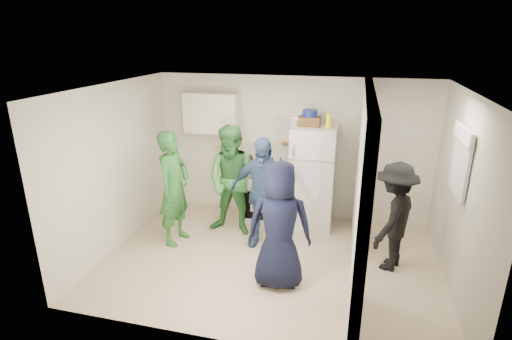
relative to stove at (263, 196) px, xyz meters
The scene contains 38 objects.
floor 1.50m from the stove, 72.39° to the right, with size 4.80×4.80×0.00m, color tan.
wall_back 0.99m from the stove, 37.19° to the left, with size 4.80×4.80×0.00m, color silver.
wall_front 3.21m from the stove, 81.94° to the right, with size 4.80×4.80×0.00m, color silver.
wall_left 2.53m from the stove, 145.12° to the right, with size 3.40×3.40×0.00m, color silver.
wall_right 3.25m from the stove, 25.79° to the right, with size 3.40×3.40×0.00m, color silver.
ceiling 2.52m from the stove, 72.39° to the right, with size 4.80×4.80×0.00m, color white.
partition_pier_back 1.85m from the stove, ahead, with size 0.12×1.20×2.50m, color silver.
partition_pier_front 3.07m from the stove, 56.50° to the right, with size 0.12×1.20×2.50m, color silver.
partition_header 2.84m from the stove, 39.96° to the right, with size 0.12×1.00×0.40m, color silver.
stove is the anchor object (origin of this frame).
upper_cabinet 1.72m from the stove, behind, with size 0.95×0.34×0.70m, color silver.
fridge 0.97m from the stove, ahead, with size 0.72×0.70×1.74m, color silver.
wicker_basket 1.58m from the stove, ahead, with size 0.35×0.25×0.15m, color brown.
blue_bowl 1.70m from the stove, ahead, with size 0.24×0.24×0.11m, color navy.
yellow_cup_stack_top 1.80m from the stove, ahead, with size 0.09×0.09×0.25m, color yellow.
wall_clock 1.40m from the stove, 32.59° to the left, with size 0.22×0.22×0.03m, color white.
spice_shelf 1.06m from the stove, 32.77° to the left, with size 0.35×0.08×0.03m, color olive.
nook_window 3.28m from the stove, 22.57° to the right, with size 0.03×0.70×0.80m, color black.
nook_window_frame 3.27m from the stove, 22.68° to the right, with size 0.04×0.76×0.86m, color white.
nook_valance 3.40m from the stove, 22.86° to the right, with size 0.04×0.82×0.18m, color white.
yellow_cup_stack_stove 0.61m from the stove, 118.61° to the right, with size 0.09×0.09×0.25m, color yellow.
red_cup 0.57m from the stove, 42.27° to the right, with size 0.09×0.09×0.12m, color red.
person_green_left 1.68m from the stove, 134.95° to the right, with size 0.66×0.43×1.81m, color #2E732F.
person_green_center 0.87m from the stove, 118.37° to the right, with size 0.88×0.69×1.82m, color #367C36.
person_denim 1.02m from the stove, 77.96° to the right, with size 1.02×0.43×1.74m, color #38537C.
person_navy 2.04m from the stove, 70.83° to the right, with size 0.83×0.54×1.70m, color black.
person_nook 2.39m from the stove, 27.57° to the right, with size 1.00×0.58×1.55m, color black.
bottle_a 0.64m from the stove, 156.48° to the left, with size 0.07×0.07×0.27m, color brown.
bottle_b 0.61m from the stove, 160.06° to the right, with size 0.08×0.08×0.31m, color #16431C.
bottle_c 0.60m from the stove, 115.13° to the left, with size 0.06×0.06×0.29m, color silver.
bottle_d 0.56m from the stove, 57.34° to the right, with size 0.06×0.06×0.27m, color brown.
bottle_e 0.62m from the stove, 63.21° to the left, with size 0.08×0.08×0.32m, color #A0A9B1.
bottle_f 0.60m from the stove, ahead, with size 0.07×0.07×0.29m, color black.
bottle_g 0.64m from the stove, 25.58° to the left, with size 0.06×0.06×0.27m, color #A96237.
bottle_h 0.66m from the stove, 158.48° to the right, with size 0.08×0.08×0.31m, color #B7BEC4.
bottle_i 0.59m from the stove, 71.92° to the left, with size 0.06×0.06×0.31m, color #623910.
bottle_j 0.65m from the stove, 18.63° to the right, with size 0.07×0.07×0.27m, color #205F30.
bottle_k 0.63m from the stove, behind, with size 0.06×0.06×0.31m, color brown.
Camera 1 is at (1.05, -5.01, 3.16)m, focal length 28.00 mm.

